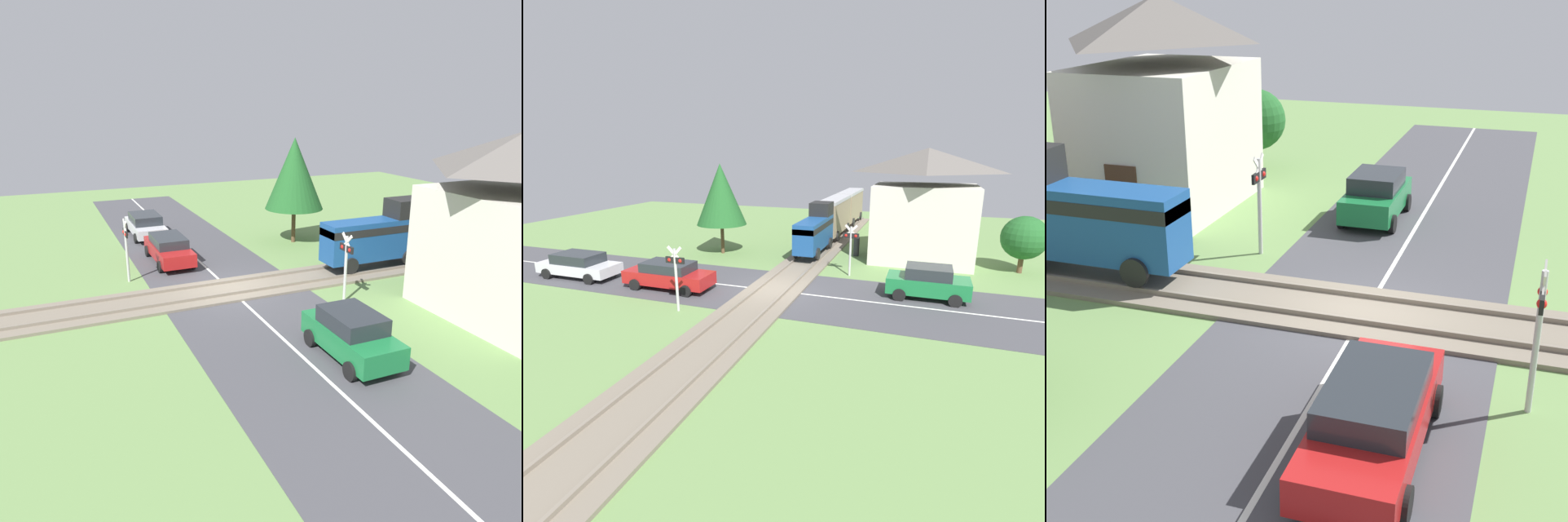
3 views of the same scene
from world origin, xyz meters
The scene contains 10 objects.
ground_plane centered at (0.00, 0.00, 0.00)m, with size 60.00×60.00×0.00m, color #66894C.
road_surface centered at (0.00, 0.00, 0.01)m, with size 48.00×6.40×0.02m.
track_bed centered at (0.00, 0.00, 0.07)m, with size 2.80×48.00×0.24m.
car_near_crossing centered at (-5.20, -1.44, 0.75)m, with size 4.55×1.83×1.41m.
car_far_side centered at (7.24, 1.44, 0.82)m, with size 3.77×1.82×1.59m.
crossing_signal_west_approach centered at (-3.06, -3.88, 1.89)m, with size 0.90×0.18×2.93m.
crossing_signal_east_approach centered at (3.06, 3.88, 1.89)m, with size 0.90×0.18×2.93m.
station_building centered at (6.72, 8.73, 3.42)m, with size 6.56×4.99×7.02m.
pedestrian_by_station centered at (2.65, 8.57, 0.69)m, with size 0.38×0.38×1.52m.
tree_by_station centered at (12.26, 7.71, 2.07)m, with size 2.47×2.47×3.31m.
Camera 3 is at (-15.27, -3.60, 7.50)m, focal length 50.00 mm.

